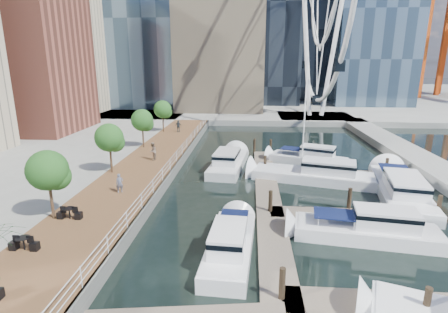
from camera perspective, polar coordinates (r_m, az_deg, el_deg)
ground at (r=19.63m, az=-0.44°, el=-18.67°), size 520.00×520.00×0.00m
boardwalk at (r=34.54m, az=-13.43°, el=-2.88°), size 6.00×60.00×1.00m
seawall at (r=33.76m, az=-8.56°, el=-3.04°), size 0.25×60.00×1.00m
land_far at (r=118.73m, az=3.63°, el=10.03°), size 200.00×114.00×1.00m
breakwater at (r=42.08m, az=30.39°, el=-1.35°), size 4.00×60.00×1.00m
pier at (r=70.20m, az=14.66°, el=6.07°), size 14.00×12.00×1.00m
railing at (r=33.48m, az=-8.79°, el=-1.37°), size 0.10×60.00×1.05m
floating_docks at (r=29.00m, az=17.25°, el=-6.68°), size 16.00×34.00×2.60m
street_trees at (r=33.50m, az=-18.25°, el=2.93°), size 2.60×42.60×4.60m
cafe_tables at (r=20.79m, az=-32.01°, el=-14.71°), size 2.50×13.70×0.74m
yacht_foreground at (r=24.62m, az=22.03°, el=-12.40°), size 9.99×3.97×2.15m
pedestrian_near at (r=28.64m, az=-16.67°, el=-4.20°), size 0.66×0.60×1.52m
pedestrian_mid at (r=37.17m, az=-11.56°, el=0.85°), size 0.78×0.98×1.92m
pedestrian_far at (r=51.87m, az=-7.45°, el=4.94°), size 1.04×0.45×1.76m
moored_yachts at (r=32.71m, az=14.68°, el=-4.91°), size 19.99×31.49×11.50m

